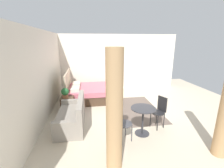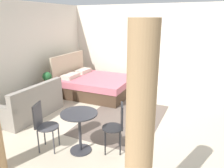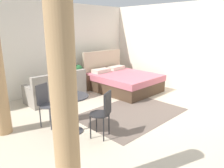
{
  "view_description": "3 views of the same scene",
  "coord_description": "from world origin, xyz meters",
  "views": [
    {
      "loc": [
        -4.92,
        1.5,
        2.36
      ],
      "look_at": [
        0.47,
        0.68,
        0.86
      ],
      "focal_mm": 24.71,
      "sensor_mm": 36.0,
      "label": 1
    },
    {
      "loc": [
        -4.29,
        -1.75,
        2.28
      ],
      "look_at": [
        -0.25,
        0.11,
        0.93
      ],
      "focal_mm": 34.66,
      "sensor_mm": 36.0,
      "label": 2
    },
    {
      "loc": [
        -3.56,
        -3.06,
        1.99
      ],
      "look_at": [
        -0.33,
        0.24,
        0.74
      ],
      "focal_mm": 33.76,
      "sensor_mm": 36.0,
      "label": 3
    }
  ],
  "objects": [
    {
      "name": "curtain_right",
      "position": [
        -2.46,
        1.08,
        1.14
      ],
      "size": [
        0.3,
        0.3,
        2.29
      ],
      "color": "tan",
      "rests_on": "ground"
    },
    {
      "name": "area_rug",
      "position": [
        0.05,
        -0.05,
        0.0
      ],
      "size": [
        2.41,
        1.68,
        0.01
      ],
      "primitive_type": "cube",
      "color": "#66564C",
      "rests_on": "ground"
    },
    {
      "name": "cafe_chair_near_couch",
      "position": [
        -1.69,
        0.78,
        0.53
      ],
      "size": [
        0.5,
        0.5,
        0.88
      ],
      "color": "#3F3F44",
      "rests_on": "ground"
    },
    {
      "name": "potted_plant",
      "position": [
        0.24,
        2.33,
        0.69
      ],
      "size": [
        0.26,
        0.26,
        0.35
      ],
      "color": "#935B3D",
      "rests_on": "nightstand"
    },
    {
      "name": "ground_plane",
      "position": [
        0.0,
        0.0,
        -0.01
      ],
      "size": [
        8.41,
        8.82,
        0.02
      ],
      "primitive_type": "cube",
      "color": "beige"
    },
    {
      "name": "wall_right",
      "position": [
        2.71,
        0.0,
        1.36
      ],
      "size": [
        0.12,
        5.82,
        2.72
      ],
      "primitive_type": "cube",
      "color": "silver",
      "rests_on": "ground"
    },
    {
      "name": "wall_back",
      "position": [
        0.0,
        2.91,
        1.36
      ],
      "size": [
        8.41,
        0.12,
        2.72
      ],
      "primitive_type": "cube",
      "color": "silver",
      "rests_on": "ground"
    },
    {
      "name": "cafe_chair_near_window",
      "position": [
        -1.19,
        -0.42,
        0.54
      ],
      "size": [
        0.49,
        0.49,
        0.89
      ],
      "color": "black",
      "rests_on": "ground"
    },
    {
      "name": "couch",
      "position": [
        -0.74,
        2.02,
        0.28
      ],
      "size": [
        1.6,
        0.75,
        0.82
      ],
      "color": "gray",
      "rests_on": "ground"
    },
    {
      "name": "bed",
      "position": [
        1.32,
        1.43,
        0.3
      ],
      "size": [
        1.71,
        2.08,
        1.21
      ],
      "color": "#473323",
      "rests_on": "ground"
    },
    {
      "name": "nightstand",
      "position": [
        0.34,
        2.29,
        0.25
      ],
      "size": [
        0.5,
        0.44,
        0.5
      ],
      "color": "#473323",
      "rests_on": "ground"
    },
    {
      "name": "balcony_table",
      "position": [
        -1.47,
        0.17,
        0.51
      ],
      "size": [
        0.64,
        0.64,
        0.74
      ],
      "color": "#2D2D33",
      "rests_on": "ground"
    }
  ]
}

